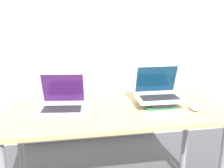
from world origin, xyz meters
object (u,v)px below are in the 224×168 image
Objects in this scene: mouse at (195,108)px; wireless_keyboard at (164,113)px; laptop_on_books at (158,91)px; laptop_left at (62,102)px; book_stack at (158,102)px.

wireless_keyboard is at bearing -172.19° from mouse.
laptop_on_books is at bearing 84.16° from wireless_keyboard.
wireless_keyboard is at bearing -95.84° from laptop_on_books.
laptop_on_books is 1.15× the size of wireless_keyboard.
mouse is (0.90, -0.18, -0.04)m from laptop_left.
laptop_left is at bearing 176.71° from book_stack.
wireless_keyboard is (-0.02, -0.17, -0.02)m from book_stack.
laptop_on_books is at bearing -2.60° from laptop_left.
mouse is at bearing 7.81° from wireless_keyboard.
book_stack is (0.68, -0.04, -0.03)m from laptop_left.
wireless_keyboard is at bearing -17.84° from laptop_left.
laptop_on_books is (0.68, -0.03, 0.05)m from laptop_left.
laptop_left is 0.68m from book_stack.
laptop_on_books reaches higher than laptop_left.
laptop_left is at bearing 162.16° from wireless_keyboard.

